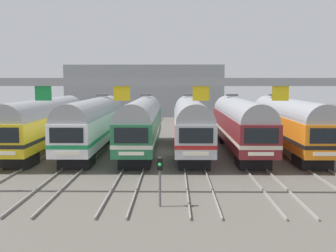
{
  "coord_description": "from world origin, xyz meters",
  "views": [
    {
      "loc": [
        0.71,
        -35.66,
        6.26
      ],
      "look_at": [
        0.1,
        3.43,
        1.98
      ],
      "focal_mm": 43.18,
      "sensor_mm": 36.0,
      "label": 1
    }
  ],
  "objects_px": {
    "commuter_train_yellow": "(45,122)",
    "commuter_train_maroon": "(240,122)",
    "commuter_train_stainless": "(191,122)",
    "commuter_train_orange": "(289,122)",
    "commuter_train_green": "(142,122)",
    "catenary_gantry": "(161,98)",
    "commuter_train_white": "(93,122)",
    "yard_signal_mast": "(160,172)"
  },
  "relations": [
    {
      "from": "commuter_train_yellow",
      "to": "commuter_train_maroon",
      "type": "xyz_separation_m",
      "value": [
        17.35,
        0.0,
        0.0
      ]
    },
    {
      "from": "commuter_train_yellow",
      "to": "commuter_train_stainless",
      "type": "relative_size",
      "value": 1.0
    },
    {
      "from": "commuter_train_maroon",
      "to": "commuter_train_orange",
      "type": "xyz_separation_m",
      "value": [
        4.34,
        0.0,
        0.0
      ]
    },
    {
      "from": "commuter_train_yellow",
      "to": "commuter_train_green",
      "type": "bearing_deg",
      "value": 0.03
    },
    {
      "from": "commuter_train_stainless",
      "to": "commuter_train_yellow",
      "type": "bearing_deg",
      "value": -179.98
    },
    {
      "from": "catenary_gantry",
      "to": "commuter_train_maroon",
      "type": "bearing_deg",
      "value": 64.27
    },
    {
      "from": "catenary_gantry",
      "to": "commuter_train_green",
      "type": "bearing_deg",
      "value": 99.13
    },
    {
      "from": "commuter_train_white",
      "to": "yard_signal_mast",
      "type": "distance_m",
      "value": 17.19
    },
    {
      "from": "commuter_train_yellow",
      "to": "commuter_train_green",
      "type": "height_order",
      "value": "commuter_train_green"
    },
    {
      "from": "commuter_train_green",
      "to": "yard_signal_mast",
      "type": "height_order",
      "value": "commuter_train_green"
    },
    {
      "from": "commuter_train_green",
      "to": "commuter_train_stainless",
      "type": "height_order",
      "value": "same"
    },
    {
      "from": "catenary_gantry",
      "to": "yard_signal_mast",
      "type": "xyz_separation_m",
      "value": [
        -0.0,
        -2.38,
        -3.6
      ]
    },
    {
      "from": "commuter_train_stainless",
      "to": "commuter_train_green",
      "type": "bearing_deg",
      "value": 180.0
    },
    {
      "from": "commuter_train_yellow",
      "to": "commuter_train_green",
      "type": "xyz_separation_m",
      "value": [
        8.67,
        0.0,
        0.0
      ]
    },
    {
      "from": "commuter_train_white",
      "to": "commuter_train_stainless",
      "type": "xyz_separation_m",
      "value": [
        8.67,
        0.0,
        0.0
      ]
    },
    {
      "from": "commuter_train_yellow",
      "to": "catenary_gantry",
      "type": "relative_size",
      "value": 0.67
    },
    {
      "from": "commuter_train_green",
      "to": "catenary_gantry",
      "type": "relative_size",
      "value": 0.67
    },
    {
      "from": "commuter_train_green",
      "to": "commuter_train_yellow",
      "type": "bearing_deg",
      "value": -179.97
    },
    {
      "from": "commuter_train_stainless",
      "to": "commuter_train_maroon",
      "type": "relative_size",
      "value": 1.0
    },
    {
      "from": "commuter_train_stainless",
      "to": "yard_signal_mast",
      "type": "xyz_separation_m",
      "value": [
        -2.17,
        -15.88,
        -0.91
      ]
    },
    {
      "from": "commuter_train_yellow",
      "to": "catenary_gantry",
      "type": "xyz_separation_m",
      "value": [
        10.84,
        -13.49,
        2.69
      ]
    },
    {
      "from": "commuter_train_green",
      "to": "commuter_train_maroon",
      "type": "bearing_deg",
      "value": 0.0
    },
    {
      "from": "commuter_train_orange",
      "to": "catenary_gantry",
      "type": "distance_m",
      "value": 17.52
    },
    {
      "from": "commuter_train_white",
      "to": "yard_signal_mast",
      "type": "relative_size",
      "value": 7.15
    },
    {
      "from": "catenary_gantry",
      "to": "yard_signal_mast",
      "type": "distance_m",
      "value": 4.32
    },
    {
      "from": "commuter_train_stainless",
      "to": "commuter_train_white",
      "type": "bearing_deg",
      "value": 180.0
    },
    {
      "from": "commuter_train_green",
      "to": "catenary_gantry",
      "type": "xyz_separation_m",
      "value": [
        2.17,
        -13.5,
        2.69
      ]
    },
    {
      "from": "commuter_train_green",
      "to": "commuter_train_stainless",
      "type": "distance_m",
      "value": 4.34
    },
    {
      "from": "commuter_train_orange",
      "to": "yard_signal_mast",
      "type": "relative_size",
      "value": 7.15
    },
    {
      "from": "commuter_train_orange",
      "to": "commuter_train_stainless",
      "type": "bearing_deg",
      "value": 180.0
    },
    {
      "from": "commuter_train_green",
      "to": "commuter_train_stainless",
      "type": "xyz_separation_m",
      "value": [
        4.34,
        0.0,
        0.0
      ]
    },
    {
      "from": "commuter_train_yellow",
      "to": "commuter_train_orange",
      "type": "relative_size",
      "value": 1.0
    },
    {
      "from": "commuter_train_white",
      "to": "commuter_train_green",
      "type": "distance_m",
      "value": 4.34
    },
    {
      "from": "commuter_train_yellow",
      "to": "commuter_train_stainless",
      "type": "height_order",
      "value": "commuter_train_stainless"
    },
    {
      "from": "commuter_train_yellow",
      "to": "commuter_train_white",
      "type": "bearing_deg",
      "value": 0.06
    },
    {
      "from": "commuter_train_maroon",
      "to": "yard_signal_mast",
      "type": "distance_m",
      "value": 17.19
    },
    {
      "from": "commuter_train_maroon",
      "to": "catenary_gantry",
      "type": "bearing_deg",
      "value": -115.73
    },
    {
      "from": "commuter_train_yellow",
      "to": "commuter_train_white",
      "type": "distance_m",
      "value": 4.34
    },
    {
      "from": "commuter_train_maroon",
      "to": "catenary_gantry",
      "type": "relative_size",
      "value": 0.67
    },
    {
      "from": "commuter_train_stainless",
      "to": "commuter_train_maroon",
      "type": "height_order",
      "value": "same"
    },
    {
      "from": "catenary_gantry",
      "to": "yard_signal_mast",
      "type": "bearing_deg",
      "value": -90.0
    },
    {
      "from": "yard_signal_mast",
      "to": "commuter_train_white",
      "type": "bearing_deg",
      "value": 112.28
    }
  ]
}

